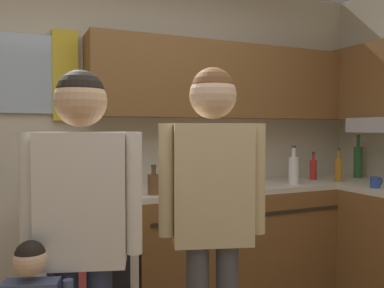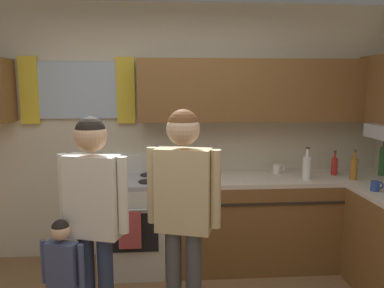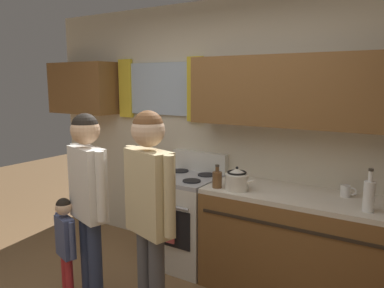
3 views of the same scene
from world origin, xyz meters
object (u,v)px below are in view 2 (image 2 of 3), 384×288
(mug_cobalt_blue, at_px, (376,186))
(adult_holding_child, at_px, (93,205))
(stove_oven, at_px, (133,222))
(bottle_milk_white, at_px, (307,167))
(bottle_squat_brown, at_px, (180,175))
(adult_in_plaid, at_px, (183,199))
(bottle_wine_green, at_px, (383,160))
(bottle_oil_amber, at_px, (354,168))
(mug_ceramic_white, at_px, (277,169))
(small_child, at_px, (63,270))
(bottle_sauce_red, at_px, (334,166))
(stovetop_kettle, at_px, (199,172))

(mug_cobalt_blue, xyz_separation_m, adult_holding_child, (-2.26, -0.53, 0.06))
(stove_oven, bearing_deg, bottle_milk_white, -5.38)
(stove_oven, relative_size, bottle_squat_brown, 5.37)
(bottle_milk_white, height_order, adult_in_plaid, adult_in_plaid)
(bottle_milk_white, relative_size, adult_holding_child, 0.20)
(bottle_wine_green, distance_m, mug_cobalt_blue, 0.66)
(bottle_squat_brown, relative_size, bottle_oil_amber, 0.72)
(mug_ceramic_white, bearing_deg, bottle_wine_green, -9.42)
(bottle_squat_brown, bearing_deg, small_child, -129.74)
(bottle_squat_brown, height_order, bottle_oil_amber, bottle_oil_amber)
(bottle_wine_green, height_order, bottle_sauce_red, bottle_wine_green)
(bottle_squat_brown, height_order, adult_in_plaid, adult_in_plaid)
(bottle_sauce_red, height_order, adult_holding_child, adult_holding_child)
(bottle_wine_green, relative_size, small_child, 0.42)
(mug_cobalt_blue, height_order, small_child, mug_cobalt_blue)
(stove_oven, xyz_separation_m, small_child, (-0.36, -1.18, 0.11))
(mug_cobalt_blue, xyz_separation_m, adult_in_plaid, (-1.66, -0.54, 0.09))
(mug_ceramic_white, bearing_deg, bottle_oil_amber, -25.77)
(mug_ceramic_white, relative_size, adult_in_plaid, 0.08)
(bottle_milk_white, bearing_deg, small_child, -153.19)
(stovetop_kettle, bearing_deg, mug_ceramic_white, 19.78)
(bottle_wine_green, height_order, bottle_squat_brown, bottle_wine_green)
(bottle_wine_green, height_order, bottle_oil_amber, bottle_wine_green)
(stove_oven, bearing_deg, bottle_oil_amber, -5.04)
(bottle_oil_amber, height_order, bottle_sauce_red, bottle_oil_amber)
(bottle_milk_white, relative_size, small_child, 0.34)
(bottle_milk_white, distance_m, bottle_oil_amber, 0.45)
(bottle_sauce_red, distance_m, stovetop_kettle, 1.39)
(bottle_wine_green, xyz_separation_m, small_child, (-2.84, -1.14, -0.47))
(adult_holding_child, bearing_deg, bottle_oil_amber, 22.06)
(bottle_milk_white, relative_size, mug_cobalt_blue, 2.73)
(stove_oven, xyz_separation_m, stovetop_kettle, (0.63, -0.17, 0.53))
(small_child, bearing_deg, stove_oven, 72.80)
(bottle_milk_white, distance_m, stovetop_kettle, 1.03)
(bottle_squat_brown, distance_m, mug_ceramic_white, 1.06)
(bottle_milk_white, height_order, adult_holding_child, adult_holding_child)
(adult_in_plaid, bearing_deg, stovetop_kettle, 78.39)
(stove_oven, bearing_deg, mug_ceramic_white, 4.96)
(stove_oven, bearing_deg, stovetop_kettle, -15.11)
(stove_oven, relative_size, bottle_oil_amber, 3.85)
(bottle_oil_amber, relative_size, adult_holding_child, 0.18)
(mug_ceramic_white, distance_m, stovetop_kettle, 0.88)
(mug_cobalt_blue, relative_size, stovetop_kettle, 0.42)
(stove_oven, relative_size, bottle_milk_white, 3.51)
(bottle_oil_amber, distance_m, adult_holding_child, 2.45)
(bottle_wine_green, bearing_deg, bottle_sauce_red, 173.29)
(bottle_sauce_red, bearing_deg, bottle_milk_white, -154.12)
(bottle_sauce_red, xyz_separation_m, mug_ceramic_white, (-0.55, 0.11, -0.05))
(bottle_milk_white, distance_m, mug_ceramic_white, 0.35)
(stove_oven, distance_m, bottle_squat_brown, 0.71)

